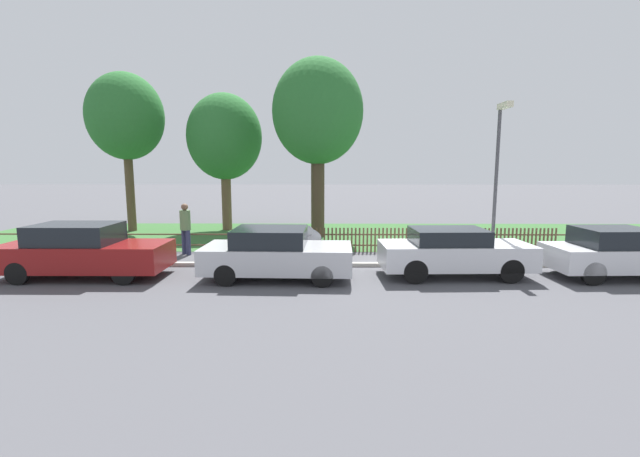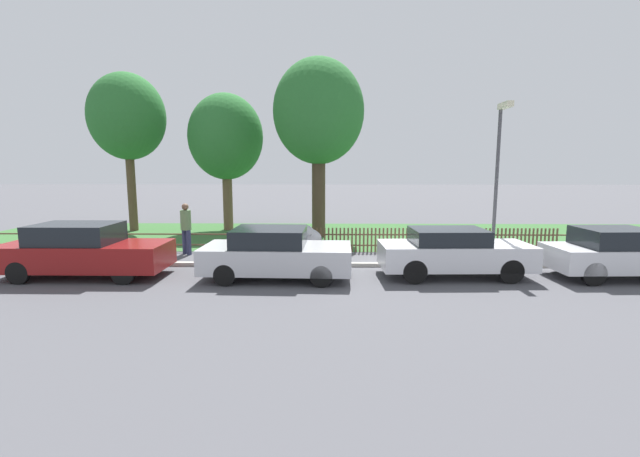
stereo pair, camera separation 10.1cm
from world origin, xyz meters
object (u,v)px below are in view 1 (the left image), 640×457
Objects in this scene: parked_car_navy_estate at (453,252)px; tree_behind_motorcycle at (225,138)px; parked_car_red_compact at (617,253)px; pedestrian_near_fence at (185,226)px; street_lamp at (498,163)px; parked_car_black_saloon at (276,253)px; tree_nearest_kerb at (125,117)px; covered_motorcycle at (295,238)px; parked_car_silver_hatchback at (83,251)px; tree_mid_park at (318,113)px.

parked_car_navy_estate is 12.89m from tree_behind_motorcycle.
parked_car_red_compact is (4.55, -0.10, -0.00)m from parked_car_navy_estate.
parked_car_navy_estate is 2.32× the size of pedestrian_near_fence.
pedestrian_near_fence is at bearing 173.38° from street_lamp.
street_lamp reaches higher than parked_car_navy_estate.
parked_car_black_saloon is at bearing -179.04° from parked_car_navy_estate.
tree_nearest_kerb is 4.08× the size of pedestrian_near_fence.
tree_behind_motorcycle is (-3.80, 6.53, 3.80)m from covered_motorcycle.
tree_mid_park reaches higher than parked_car_silver_hatchback.
parked_car_navy_estate is at bearing -60.49° from tree_mid_park.
parked_car_silver_hatchback is 0.61× the size of tree_nearest_kerb.
covered_motorcycle is 8.46m from tree_behind_motorcycle.
tree_behind_motorcycle reaches higher than parked_car_silver_hatchback.
covered_motorcycle is at bearing 24.11° from parked_car_silver_hatchback.
parked_car_red_compact is at bearing -3.05° from parked_car_navy_estate.
parked_car_silver_hatchback is at bearing 178.29° from parked_car_red_compact.
tree_behind_motorcycle is 6.89m from pedestrian_near_fence.
tree_mid_park is at bearing -9.99° from tree_nearest_kerb.
tree_nearest_kerb is 8.35m from pedestrian_near_fence.
pedestrian_near_fence is at bearing 59.30° from parked_car_silver_hatchback.
tree_nearest_kerb is (-17.57, 8.68, 4.67)m from parked_car_red_compact.
parked_car_black_saloon is 0.98× the size of parked_car_navy_estate.
pedestrian_near_fence is at bearing 158.96° from parked_car_navy_estate.
tree_nearest_kerb is at bearing 144.81° from parked_car_navy_estate.
street_lamp is at bearing -34.83° from tree_behind_motorcycle.
tree_nearest_kerb is at bearing 155.44° from street_lamp.
tree_behind_motorcycle is 1.30× the size of street_lamp.
parked_car_silver_hatchback is at bearing -82.01° from pedestrian_near_fence.
parked_car_black_saloon is at bearing -0.74° from parked_car_silver_hatchback.
tree_mid_park is at bearing 79.02° from covered_motorcycle.
parked_car_red_compact is 13.51m from pedestrian_near_fence.
pedestrian_near_fence reaches higher than covered_motorcycle.
parked_car_black_saloon is at bearing -47.83° from tree_nearest_kerb.
parked_car_silver_hatchback is 0.59× the size of tree_mid_park.
parked_car_black_saloon is 2.04× the size of covered_motorcycle.
parked_car_black_saloon is 0.82× the size of street_lamp.
tree_mid_park reaches higher than pedestrian_near_fence.
tree_nearest_kerb is 16.48m from street_lamp.
parked_car_silver_hatchback is at bearing -132.29° from tree_mid_park.
parked_car_navy_estate is 0.57× the size of tree_nearest_kerb.
covered_motorcycle is at bearing 162.61° from parked_car_red_compact.
parked_car_navy_estate is at bearing 0.88° from parked_car_silver_hatchback.
parked_car_black_saloon is at bearing -99.79° from covered_motorcycle.
tree_mid_park is at bearing 117.71° from parked_car_navy_estate.
pedestrian_near_fence is (-0.13, -5.96, -3.45)m from tree_behind_motorcycle.
parked_car_black_saloon reaches higher than covered_motorcycle.
parked_car_navy_estate is 0.84× the size of street_lamp.
covered_motorcycle is at bearing 30.35° from pedestrian_near_fence.
parked_car_red_compact is 4.15m from street_lamp.
tree_mid_park is (0.71, 4.55, 4.71)m from covered_motorcycle.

